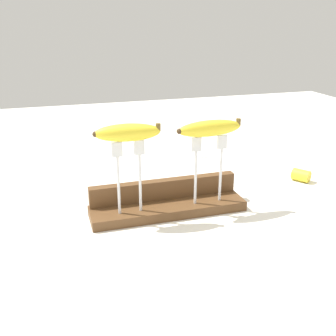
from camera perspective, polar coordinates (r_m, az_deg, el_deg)
The scene contains 9 objects.
ground_plane at distance 1.08m, azimuth 0.00°, elevation -6.24°, with size 3.00×3.00×0.00m, color white.
wooden_board at distance 1.08m, azimuth 0.00°, elevation -5.63°, with size 0.41×0.10×0.03m, color brown.
board_backstop at distance 1.10m, azimuth -0.58°, elevation -2.95°, with size 0.40×0.03×0.05m, color brown.
fork_stand_left at distance 0.99m, azimuth -5.47°, elevation -0.37°, with size 0.08×0.01×0.18m.
fork_stand_right at distance 1.05m, azimuth 5.69°, elevation 0.66°, with size 0.10×0.01×0.18m.
banana_raised_left at distance 0.96m, azimuth -5.66°, elevation 4.95°, with size 0.16×0.05×0.04m.
banana_raised_right at distance 1.02m, azimuth 5.86°, elevation 5.54°, with size 0.18×0.05×0.04m.
fork_fallen_near at distance 1.47m, azimuth 5.21°, elevation 1.18°, with size 0.05×0.18×0.01m.
banana_chunk_far at distance 1.35m, azimuth 18.03°, elevation -0.97°, with size 0.06×0.06×0.04m.
Camera 1 is at (-0.28, -0.93, 0.49)m, focal length 43.70 mm.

